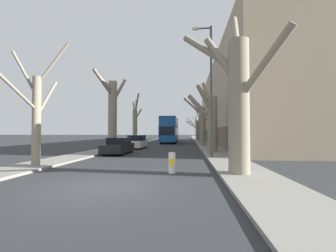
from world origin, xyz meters
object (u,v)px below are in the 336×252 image
object	(u,v)px
street_tree_right_3	(200,127)
street_tree_right_5	(196,127)
lamp_post	(210,85)
parked_car_1	(136,142)
street_tree_right_0	(237,96)
traffic_bollard	(172,163)
street_tree_right_1	(211,119)
street_tree_right_2	(202,123)
double_decker_bus	(170,129)
parked_car_0	(118,146)
street_tree_left_0	(36,113)
street_tree_right_4	(197,129)
street_tree_left_1	(112,112)
street_tree_left_2	(135,123)

from	to	relation	value
street_tree_right_3	street_tree_right_5	size ratio (longest dim) A/B	1.05
street_tree_right_3	lamp_post	size ratio (longest dim) A/B	0.69
parked_car_1	street_tree_right_0	bearing A→B (deg)	-62.91
traffic_bollard	street_tree_right_1	bearing A→B (deg)	75.21
street_tree_right_2	traffic_bollard	bearing A→B (deg)	-97.25
street_tree_right_2	parked_car_1	size ratio (longest dim) A/B	1.64
parked_car_1	double_decker_bus	bearing A→B (deg)	78.55
parked_car_0	traffic_bollard	world-z (taller)	parked_car_0
parked_car_0	street_tree_right_2	bearing A→B (deg)	57.62
street_tree_left_0	street_tree_right_1	xyz separation A→B (m)	(9.98, 9.73, 0.22)
street_tree_right_0	street_tree_right_4	world-z (taller)	street_tree_right_0
street_tree_right_2	lamp_post	bearing A→B (deg)	-91.39
street_tree_left_0	traffic_bollard	world-z (taller)	street_tree_left_0
street_tree_right_0	parked_car_1	xyz separation A→B (m)	(-8.00, 15.64, -2.65)
street_tree_right_2	street_tree_right_4	world-z (taller)	street_tree_right_2
street_tree_left_1	street_tree_left_0	bearing A→B (deg)	-90.56
street_tree_right_3	double_decker_bus	distance (m)	5.97
lamp_post	parked_car_1	bearing A→B (deg)	128.86
street_tree_left_1	street_tree_right_4	size ratio (longest dim) A/B	1.30
parked_car_0	lamp_post	world-z (taller)	lamp_post
street_tree_right_2	traffic_bollard	distance (m)	21.21
street_tree_right_1	street_tree_right_2	distance (m)	10.28
street_tree_right_2	street_tree_left_0	bearing A→B (deg)	-116.19
street_tree_left_1	street_tree_right_0	size ratio (longest dim) A/B	1.04
street_tree_left_1	parked_car_0	bearing A→B (deg)	-63.59
parked_car_0	parked_car_1	size ratio (longest dim) A/B	0.99
street_tree_right_3	street_tree_right_5	distance (m)	20.05
street_tree_left_1	lamp_post	xyz separation A→B (m)	(9.37, -6.42, 1.25)
street_tree_right_3	lamp_post	xyz separation A→B (m)	(-0.68, -25.10, 2.32)
street_tree_right_2	street_tree_right_0	bearing A→B (deg)	-89.55
street_tree_right_0	street_tree_right_5	distance (m)	51.51
parked_car_1	street_tree_right_2	bearing A→B (deg)	35.97
street_tree_left_0	parked_car_0	size ratio (longest dim) A/B	1.55
street_tree_left_0	parked_car_1	world-z (taller)	street_tree_left_0
street_tree_right_3	parked_car_0	size ratio (longest dim) A/B	1.51
street_tree_right_2	parked_car_1	bearing A→B (deg)	-144.03
street_tree_left_2	street_tree_right_5	xyz separation A→B (m)	(10.00, 28.35, 0.10)
street_tree_left_1	parked_car_0	xyz separation A→B (m)	(1.90, -3.82, -3.30)
street_tree_right_0	street_tree_right_1	bearing A→B (deg)	90.13
street_tree_right_4	double_decker_bus	size ratio (longest dim) A/B	0.60
street_tree_left_1	street_tree_left_2	xyz separation A→B (m)	(-0.07, 10.37, -0.76)
street_tree_right_3	traffic_bollard	world-z (taller)	street_tree_right_3
street_tree_left_0	street_tree_right_5	bearing A→B (deg)	78.68
double_decker_bus	traffic_bollard	xyz separation A→B (m)	(2.47, -28.58, -2.00)
lamp_post	parked_car_0	bearing A→B (deg)	160.78
street_tree_left_0	street_tree_left_2	distance (m)	21.85
parked_car_0	traffic_bollard	size ratio (longest dim) A/B	4.70
street_tree_left_0	street_tree_right_3	distance (m)	31.81
double_decker_bus	street_tree_left_2	bearing A→B (deg)	-128.48
street_tree_right_1	street_tree_right_3	xyz separation A→B (m)	(0.17, 20.42, -0.20)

